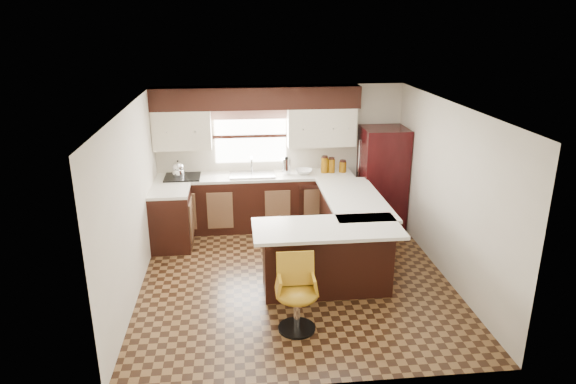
{
  "coord_description": "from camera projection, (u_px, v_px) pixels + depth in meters",
  "views": [
    {
      "loc": [
        -0.77,
        -6.35,
        3.46
      ],
      "look_at": [
        -0.05,
        0.45,
        1.12
      ],
      "focal_mm": 32.0,
      "sensor_mm": 36.0,
      "label": 1
    }
  ],
  "objects": [
    {
      "name": "canister_med",
      "position": [
        331.0,
        166.0,
        8.72
      ],
      "size": [
        0.12,
        0.12,
        0.23
      ],
      "primitive_type": "cylinder",
      "color": "#784B08",
      "rests_on": "counter_back"
    },
    {
      "name": "bar_chair",
      "position": [
        297.0,
        295.0,
        5.85
      ],
      "size": [
        0.48,
        0.48,
        0.9
      ],
      "primitive_type": null,
      "rotation": [
        0.0,
        0.0,
        -0.01
      ],
      "color": "#B3831A",
      "rests_on": "floor"
    },
    {
      "name": "percolator",
      "position": [
        286.0,
        166.0,
        8.61
      ],
      "size": [
        0.15,
        0.15,
        0.27
      ],
      "primitive_type": "cylinder",
      "color": "silver",
      "rests_on": "counter_back"
    },
    {
      "name": "peninsula_return",
      "position": [
        327.0,
        259.0,
        6.73
      ],
      "size": [
        1.65,
        0.6,
        0.9
      ],
      "primitive_type": "cube",
      "color": "black",
      "rests_on": "floor"
    },
    {
      "name": "floor",
      "position": [
        295.0,
        278.0,
        7.17
      ],
      "size": [
        4.4,
        4.4,
        0.0
      ],
      "primitive_type": "plane",
      "color": "#49301A",
      "rests_on": "ground"
    },
    {
      "name": "counter_pen_long",
      "position": [
        354.0,
        199.0,
        7.55
      ],
      "size": [
        0.84,
        1.95,
        0.04
      ],
      "primitive_type": "cube",
      "color": "silver",
      "rests_on": "peninsula_long"
    },
    {
      "name": "upper_cab_left",
      "position": [
        182.0,
        130.0,
        8.35
      ],
      "size": [
        0.94,
        0.35,
        0.64
      ],
      "primitive_type": "cube",
      "color": "beige",
      "rests_on": "wall_back"
    },
    {
      "name": "soffit",
      "position": [
        256.0,
        98.0,
        8.32
      ],
      "size": [
        3.4,
        0.35,
        0.36
      ],
      "primitive_type": "cube",
      "color": "black",
      "rests_on": "wall_back"
    },
    {
      "name": "cooktop",
      "position": [
        183.0,
        177.0,
        8.46
      ],
      "size": [
        0.58,
        0.5,
        0.02
      ],
      "primitive_type": "cube",
      "color": "black",
      "rests_on": "counter_back"
    },
    {
      "name": "ceiling",
      "position": [
        296.0,
        107.0,
        6.39
      ],
      "size": [
        4.4,
        4.4,
        0.0
      ],
      "primitive_type": "plane",
      "rotation": [
        3.14,
        0.0,
        0.0
      ],
      "color": "silver",
      "rests_on": "wall_back"
    },
    {
      "name": "base_cab_back",
      "position": [
        256.0,
        203.0,
        8.77
      ],
      "size": [
        3.3,
        0.6,
        0.9
      ],
      "primitive_type": "cube",
      "color": "black",
      "rests_on": "floor"
    },
    {
      "name": "wall_back",
      "position": [
        280.0,
        155.0,
        8.85
      ],
      "size": [
        4.4,
        0.0,
        4.4
      ],
      "primitive_type": "plane",
      "rotation": [
        1.57,
        0.0,
        0.0
      ],
      "color": "beige",
      "rests_on": "floor"
    },
    {
      "name": "wall_right",
      "position": [
        448.0,
        192.0,
        6.99
      ],
      "size": [
        0.0,
        4.4,
        4.4
      ],
      "primitive_type": "plane",
      "rotation": [
        1.57,
        0.0,
        -1.57
      ],
      "color": "beige",
      "rests_on": "floor"
    },
    {
      "name": "dishwasher",
      "position": [
        316.0,
        208.0,
        8.6
      ],
      "size": [
        0.58,
        0.03,
        0.78
      ],
      "primitive_type": "cube",
      "color": "black",
      "rests_on": "floor"
    },
    {
      "name": "upper_cab_right",
      "position": [
        321.0,
        127.0,
        8.59
      ],
      "size": [
        1.14,
        0.35,
        0.64
      ],
      "primitive_type": "cube",
      "color": "beige",
      "rests_on": "wall_back"
    },
    {
      "name": "base_cab_left",
      "position": [
        171.0,
        220.0,
        8.02
      ],
      "size": [
        0.6,
        0.7,
        0.9
      ],
      "primitive_type": "cube",
      "color": "black",
      "rests_on": "floor"
    },
    {
      "name": "window_pane",
      "position": [
        251.0,
        136.0,
        8.67
      ],
      "size": [
        1.2,
        0.02,
        0.9
      ],
      "primitive_type": "cube",
      "color": "white",
      "rests_on": "wall_back"
    },
    {
      "name": "wall_left",
      "position": [
        133.0,
        203.0,
        6.57
      ],
      "size": [
        0.0,
        4.4,
        4.4
      ],
      "primitive_type": "plane",
      "rotation": [
        1.57,
        0.0,
        1.57
      ],
      "color": "beige",
      "rests_on": "floor"
    },
    {
      "name": "counter_pen_return",
      "position": [
        327.0,
        228.0,
        6.49
      ],
      "size": [
        1.89,
        0.84,
        0.04
      ],
      "primitive_type": "cube",
      "color": "silver",
      "rests_on": "peninsula_return"
    },
    {
      "name": "valance",
      "position": [
        250.0,
        114.0,
        8.5
      ],
      "size": [
        1.3,
        0.06,
        0.18
      ],
      "primitive_type": "cube",
      "color": "#D19B93",
      "rests_on": "wall_back"
    },
    {
      "name": "mixing_bowl",
      "position": [
        304.0,
        172.0,
        8.68
      ],
      "size": [
        0.33,
        0.33,
        0.07
      ],
      "primitive_type": "imported",
      "rotation": [
        0.0,
        0.0,
        -0.14
      ],
      "color": "white",
      "rests_on": "counter_back"
    },
    {
      "name": "canister_large",
      "position": [
        325.0,
        165.0,
        8.7
      ],
      "size": [
        0.12,
        0.12,
        0.26
      ],
      "primitive_type": "cylinder",
      "color": "#784B08",
      "rests_on": "counter_back"
    },
    {
      "name": "counter_back",
      "position": [
        255.0,
        176.0,
        8.61
      ],
      "size": [
        3.3,
        0.6,
        0.04
      ],
      "primitive_type": "cube",
      "color": "silver",
      "rests_on": "base_cab_back"
    },
    {
      "name": "counter_left",
      "position": [
        169.0,
        191.0,
        7.87
      ],
      "size": [
        0.6,
        0.7,
        0.04
      ],
      "primitive_type": "cube",
      "color": "silver",
      "rests_on": "base_cab_left"
    },
    {
      "name": "refrigerator",
      "position": [
        382.0,
        178.0,
        8.75
      ],
      "size": [
        0.74,
        0.71,
        1.72
      ],
      "primitive_type": "cube",
      "color": "black",
      "rests_on": "floor"
    },
    {
      "name": "canister_small",
      "position": [
        343.0,
        167.0,
        8.74
      ],
      "size": [
        0.12,
        0.12,
        0.18
      ],
      "primitive_type": "cylinder",
      "color": "#784B08",
      "rests_on": "counter_back"
    },
    {
      "name": "sink",
      "position": [
        252.0,
        175.0,
        8.58
      ],
      "size": [
        0.75,
        0.45,
        0.03
      ],
      "primitive_type": "cube",
      "color": "#B2B2B7",
      "rests_on": "counter_back"
    },
    {
      "name": "peninsula_long",
      "position": [
        350.0,
        228.0,
        7.7
      ],
      "size": [
        0.6,
        1.95,
        0.9
      ],
      "primitive_type": "cube",
      "color": "black",
      "rests_on": "floor"
    },
    {
      "name": "kettle",
      "position": [
        178.0,
        168.0,
        8.41
      ],
      "size": [
        0.2,
        0.2,
        0.27
      ],
      "primitive_type": null,
      "color": "silver",
      "rests_on": "cooktop"
    },
    {
      "name": "wall_front",
      "position": [
        324.0,
        277.0,
        4.71
      ],
      "size": [
        4.4,
        0.0,
        4.4
      ],
      "primitive_type": "plane",
      "rotation": [
        -1.57,
        0.0,
        0.0
      ],
      "color": "beige",
      "rests_on": "floor"
    }
  ]
}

